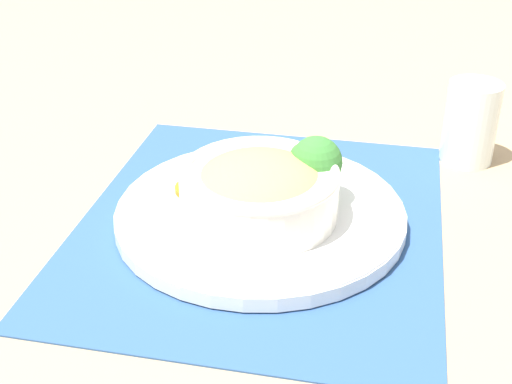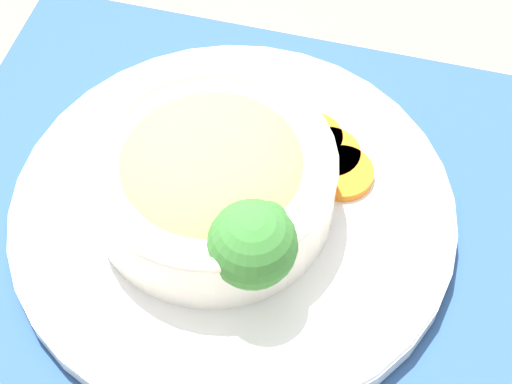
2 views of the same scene
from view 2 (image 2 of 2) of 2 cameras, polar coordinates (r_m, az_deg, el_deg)
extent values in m
plane|color=tan|center=(0.64, -1.53, -2.01)|extent=(4.00, 4.00, 0.00)
cube|color=#2D5184|center=(0.63, -1.53, -1.91)|extent=(0.45, 0.51, 0.00)
cylinder|color=white|center=(0.63, -1.55, -1.41)|extent=(0.32, 0.32, 0.02)
torus|color=white|center=(0.62, -1.57, -1.00)|extent=(0.32, 0.32, 0.01)
cylinder|color=silver|center=(0.60, -2.83, 0.81)|extent=(0.17, 0.17, 0.05)
torus|color=silver|center=(0.58, -2.93, 2.32)|extent=(0.17, 0.17, 0.01)
ellipsoid|color=#E0B75B|center=(0.59, -2.88, 1.55)|extent=(0.14, 0.14, 0.06)
cylinder|color=#84AD5B|center=(0.57, -0.23, -5.38)|extent=(0.02, 0.02, 0.03)
sphere|color=#387A33|center=(0.54, -0.24, -3.51)|extent=(0.06, 0.06, 0.06)
sphere|color=#387A33|center=(0.55, 0.79, -1.95)|extent=(0.03, 0.03, 0.03)
sphere|color=#387A33|center=(0.53, -1.11, -4.59)|extent=(0.02, 0.02, 0.02)
cylinder|color=orange|center=(0.64, 5.73, 1.27)|extent=(0.05, 0.05, 0.01)
cylinder|color=orange|center=(0.64, 4.88, 2.54)|extent=(0.05, 0.05, 0.01)
cylinder|color=orange|center=(0.65, 3.72, 3.61)|extent=(0.05, 0.05, 0.01)
cylinder|color=orange|center=(0.66, 2.32, 4.43)|extent=(0.05, 0.05, 0.01)
camera|label=1|loc=(0.80, -66.18, 18.74)|focal=50.00mm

